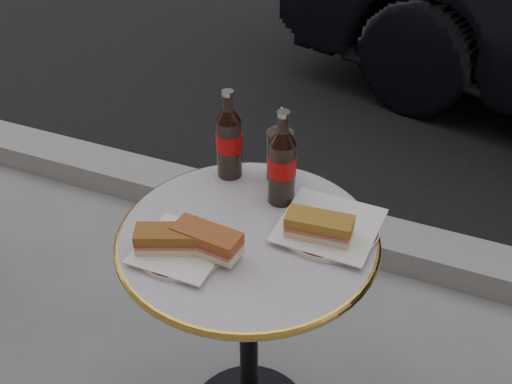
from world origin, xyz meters
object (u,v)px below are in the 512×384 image
at_px(plate_left, 182,250).
at_px(cola_bottle_left, 229,134).
at_px(plate_right, 329,228).
at_px(cola_bottle_right, 282,158).
at_px(cola_glass, 280,155).
at_px(bistro_table, 249,339).

relative_size(plate_left, cola_bottle_left, 0.81).
xyz_separation_m(plate_left, plate_right, (0.28, 0.20, 0.00)).
height_order(cola_bottle_right, cola_glass, cola_bottle_right).
bearing_deg(cola_bottle_left, plate_right, -20.87).
height_order(cola_bottle_left, cola_bottle_right, cola_bottle_right).
distance_m(bistro_table, plate_right, 0.42).
distance_m(bistro_table, cola_glass, 0.50).
distance_m(plate_right, cola_glass, 0.25).
xyz_separation_m(plate_left, cola_glass, (0.10, 0.36, 0.07)).
distance_m(cola_bottle_left, cola_bottle_right, 0.17).
relative_size(bistro_table, plate_right, 3.08).
bearing_deg(cola_glass, plate_right, -39.36).
relative_size(plate_left, cola_glass, 1.41).
distance_m(bistro_table, cola_bottle_left, 0.55).
bearing_deg(plate_left, cola_glass, 74.89).
xyz_separation_m(plate_left, cola_bottle_right, (0.14, 0.27, 0.12)).
height_order(plate_left, cola_bottle_right, cola_bottle_right).
height_order(bistro_table, plate_right, plate_right).
bearing_deg(cola_glass, plate_left, -105.11).
bearing_deg(bistro_table, cola_bottle_right, 80.99).
xyz_separation_m(plate_right, cola_glass, (-0.19, 0.15, 0.06)).
bearing_deg(bistro_table, cola_glass, 93.61).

